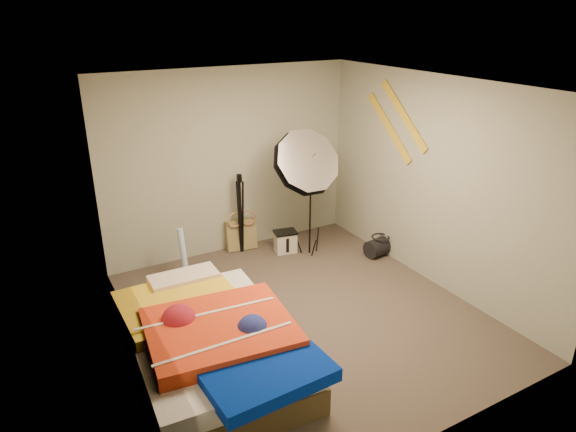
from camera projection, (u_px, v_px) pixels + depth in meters
floor at (307, 314)px, 5.73m from camera, size 4.00×4.00×0.00m
ceiling at (310, 85)px, 4.79m from camera, size 4.00×4.00×0.00m
wall_back at (230, 163)px, 6.87m from camera, size 3.50×0.00×3.50m
wall_front at (456, 299)px, 3.64m from camera, size 3.50×0.00×3.50m
wall_left at (137, 246)px, 4.46m from camera, size 0.00×4.00×4.00m
wall_right at (434, 183)px, 6.06m from camera, size 0.00×4.00×4.00m
tote_bag at (241, 235)px, 7.21m from camera, size 0.45×0.25×0.44m
wrapping_roll at (183, 254)px, 6.39m from camera, size 0.08×0.19×0.66m
camera_case at (285, 242)px, 7.14m from camera, size 0.32×0.26×0.29m
duffel_bag at (380, 247)px, 7.05m from camera, size 0.43×0.30×0.25m
wall_stripe_upper at (404, 116)px, 6.27m from camera, size 0.02×0.91×0.78m
wall_stripe_lower at (389, 128)px, 6.54m from camera, size 0.02×0.91×0.78m
bed at (211, 343)px, 4.74m from camera, size 1.53×2.23×0.59m
photo_umbrella at (304, 164)px, 6.51m from camera, size 1.11×0.85×1.86m
camera_tripod at (240, 208)px, 6.96m from camera, size 0.07×0.07×1.13m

